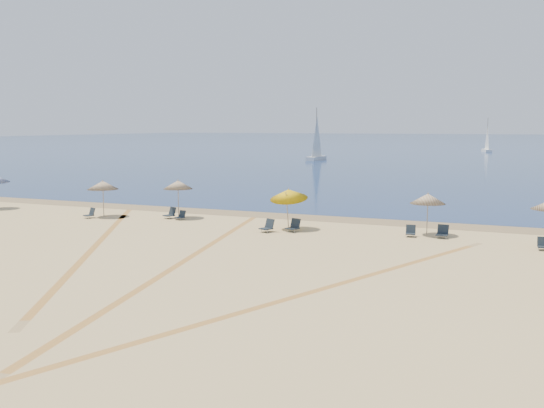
# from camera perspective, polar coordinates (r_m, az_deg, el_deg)

# --- Properties ---
(ground) EXTENTS (160.00, 160.00, 0.00)m
(ground) POSITION_cam_1_polar(r_m,az_deg,el_deg) (19.99, -22.50, -10.57)
(ground) COLOR tan
(ground) RESTS_ON ground
(ocean) EXTENTS (500.00, 500.00, 0.00)m
(ocean) POSITION_cam_1_polar(r_m,az_deg,el_deg) (238.88, 18.92, 5.55)
(ocean) COLOR #0C2151
(ocean) RESTS_ON ground
(wet_sand) EXTENTS (500.00, 500.00, 0.00)m
(wet_sand) POSITION_cam_1_polar(r_m,az_deg,el_deg) (40.25, 2.14, -1.15)
(wet_sand) COLOR olive
(wet_sand) RESTS_ON ground
(umbrella_1) EXTENTS (2.05, 2.05, 2.41)m
(umbrella_1) POSITION_cam_1_polar(r_m,az_deg,el_deg) (41.48, -15.54, 1.71)
(umbrella_1) COLOR gray
(umbrella_1) RESTS_ON ground
(umbrella_2) EXTENTS (1.92, 1.92, 2.50)m
(umbrella_2) POSITION_cam_1_polar(r_m,az_deg,el_deg) (39.81, -8.79, 1.80)
(umbrella_2) COLOR gray
(umbrella_2) RESTS_ON ground
(umbrella_3) EXTENTS (2.19, 2.25, 2.54)m
(umbrella_3) POSITION_cam_1_polar(r_m,az_deg,el_deg) (35.09, 1.56, 0.94)
(umbrella_3) COLOR gray
(umbrella_3) RESTS_ON ground
(umbrella_4) EXTENTS (1.94, 1.94, 2.33)m
(umbrella_4) POSITION_cam_1_polar(r_m,az_deg,el_deg) (34.29, 14.37, 0.48)
(umbrella_4) COLOR gray
(umbrella_4) RESTS_ON ground
(chair_1) EXTENTS (0.74, 0.79, 0.65)m
(chair_1) POSITION_cam_1_polar(r_m,az_deg,el_deg) (41.21, -16.64, -0.86)
(chair_1) COLOR black
(chair_1) RESTS_ON ground
(chair_2) EXTENTS (0.81, 0.87, 0.71)m
(chair_2) POSITION_cam_1_polar(r_m,az_deg,el_deg) (39.88, -9.47, -0.88)
(chair_2) COLOR black
(chair_2) RESTS_ON ground
(chair_3) EXTENTS (0.59, 0.66, 0.59)m
(chair_3) POSITION_cam_1_polar(r_m,az_deg,el_deg) (39.17, -8.51, -1.09)
(chair_3) COLOR black
(chair_3) RESTS_ON ground
(chair_4) EXTENTS (0.83, 0.89, 0.73)m
(chair_4) POSITION_cam_1_polar(r_m,az_deg,el_deg) (34.34, -0.40, -2.09)
(chair_4) COLOR black
(chair_4) RESTS_ON ground
(chair_5) EXTENTS (0.79, 0.86, 0.73)m
(chair_5) POSITION_cam_1_polar(r_m,az_deg,el_deg) (34.44, 2.06, -2.07)
(chair_5) COLOR black
(chair_5) RESTS_ON ground
(chair_6) EXTENTS (0.59, 0.66, 0.62)m
(chair_6) POSITION_cam_1_polar(r_m,az_deg,el_deg) (33.76, 12.84, -2.52)
(chair_6) COLOR black
(chair_6) RESTS_ON ground
(chair_7) EXTENTS (0.62, 0.72, 0.70)m
(chair_7) POSITION_cam_1_polar(r_m,az_deg,el_deg) (33.75, 15.66, -2.56)
(chair_7) COLOR black
(chair_7) RESTS_ON ground
(chair_8) EXTENTS (0.55, 0.63, 0.62)m
(chair_8) POSITION_cam_1_polar(r_m,az_deg,el_deg) (32.18, 24.02, -3.47)
(chair_8) COLOR black
(chair_8) RESTS_ON ground
(sailboat_0) EXTENTS (1.90, 6.09, 8.95)m
(sailboat_0) POSITION_cam_1_polar(r_m,az_deg,el_deg) (105.33, 4.20, 5.58)
(sailboat_0) COLOR white
(sailboat_0) RESTS_ON ocean
(sailboat_1) EXTENTS (2.59, 5.32, 7.68)m
(sailboat_1) POSITION_cam_1_polar(r_m,az_deg,el_deg) (147.28, 19.47, 5.54)
(sailboat_1) COLOR white
(sailboat_1) RESTS_ON ocean
(tire_tracks) EXTENTS (50.61, 45.20, 0.00)m
(tire_tracks) POSITION_cam_1_polar(r_m,az_deg,el_deg) (27.31, -8.73, -5.33)
(tire_tracks) COLOR tan
(tire_tracks) RESTS_ON ground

